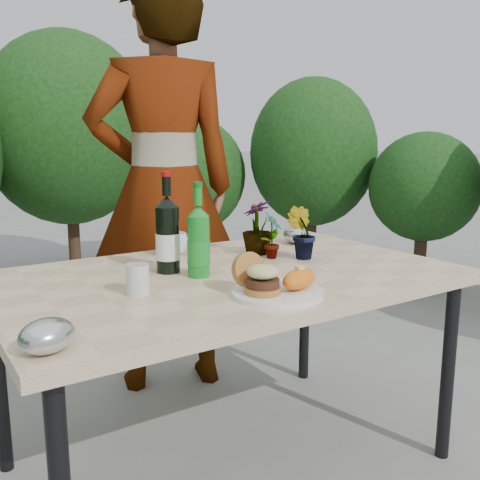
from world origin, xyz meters
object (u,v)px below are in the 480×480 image
wine_bottle (168,236)px  patio_table (228,288)px  dinner_plate (277,293)px  person (164,188)px

wine_bottle → patio_table: bearing=-17.1°
patio_table → dinner_plate: 0.33m
dinner_plate → wine_bottle: size_ratio=0.78×
patio_table → dinner_plate: size_ratio=5.71×
patio_table → person: (0.12, 0.77, 0.29)m
patio_table → dinner_plate: (-0.02, -0.33, 0.06)m
patio_table → wine_bottle: size_ratio=4.47×
patio_table → wine_bottle: (-0.18, 0.12, 0.19)m
patio_table → person: bearing=81.3°
dinner_plate → wine_bottle: wine_bottle is taller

